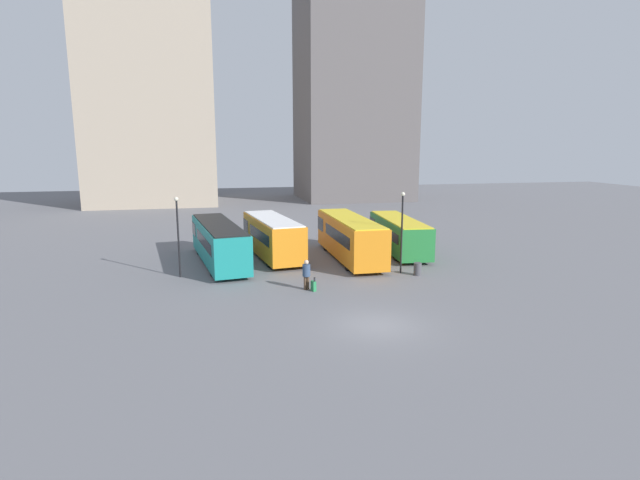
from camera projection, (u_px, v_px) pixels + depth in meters
name	position (u px, v px, depth m)	size (l,w,h in m)	color
ground_plane	(377.00, 325.00, 24.15)	(160.00, 160.00, 0.00)	slate
building_block_left	(151.00, 100.00, 72.47)	(17.71, 16.24, 30.04)	tan
building_block_right	(353.00, 78.00, 78.18)	(16.62, 15.62, 37.62)	#5B5656
bus_0	(219.00, 241.00, 36.57)	(4.09, 11.65, 2.98)	#19847F
bus_1	(272.00, 236.00, 38.41)	(3.81, 9.70, 3.10)	orange
bus_2	(349.00, 236.00, 37.98)	(2.59, 11.12, 3.19)	orange
bus_3	(399.00, 234.00, 40.45)	(3.32, 10.14, 2.75)	#237A38
traveler	(306.00, 272.00, 29.89)	(0.58, 0.58, 1.84)	#4C3828
suitcase	(314.00, 286.00, 29.76)	(0.29, 0.42, 0.89)	#28844C
lamp_post_0	(178.00, 230.00, 32.34)	(0.28, 0.28, 5.32)	black
lamp_post_1	(402.00, 226.00, 33.42)	(0.28, 0.28, 5.52)	black
trash_bin	(418.00, 269.00, 33.33)	(0.52, 0.52, 0.85)	#47474C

